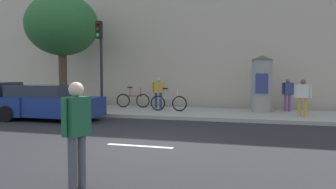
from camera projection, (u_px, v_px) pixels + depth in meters
The scene contains 14 objects.
ground_plane at pixel (140, 146), 8.43m from camera, with size 80.00×80.00×0.00m, color #232326.
sidewalk_curb at pixel (193, 113), 15.15m from camera, with size 36.00×4.00×0.15m, color #9E9B93.
lane_markings at pixel (140, 146), 8.43m from camera, with size 25.80×0.16×0.01m.
building_backdrop at pixel (210, 21), 19.65m from camera, with size 36.00×5.00×10.29m, color #B7A893.
traffic_light at pixel (100, 51), 14.35m from camera, with size 0.24×0.45×4.05m.
poster_column at pixel (262, 83), 14.95m from camera, with size 1.02×1.02×2.59m.
street_tree at pixel (62, 26), 16.79m from camera, with size 3.71×3.71×5.86m.
pedestrian_in_dark_shirt at pixel (77, 127), 5.18m from camera, with size 0.33×0.58×1.73m.
pedestrian_with_backpack at pixel (158, 90), 16.71m from camera, with size 0.59×0.45×1.56m.
pedestrian_with_bag at pixel (288, 92), 15.21m from camera, with size 0.54×0.38×1.56m.
pedestrian_in_red_top at pixel (303, 94), 13.24m from camera, with size 0.64×0.45×1.53m.
bicycle_leaning at pixel (169, 103), 15.37m from camera, with size 1.77×0.14×1.09m.
bicycle_upright at pixel (133, 100), 17.02m from camera, with size 1.76×0.32×1.09m.
parked_car_dark at pixel (46, 103), 13.37m from camera, with size 4.53×1.82×1.44m.
Camera 1 is at (2.99, -7.82, 1.83)m, focal length 34.77 mm.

